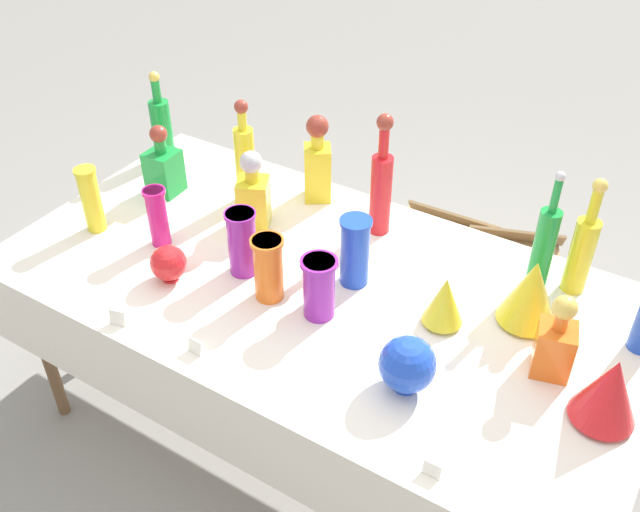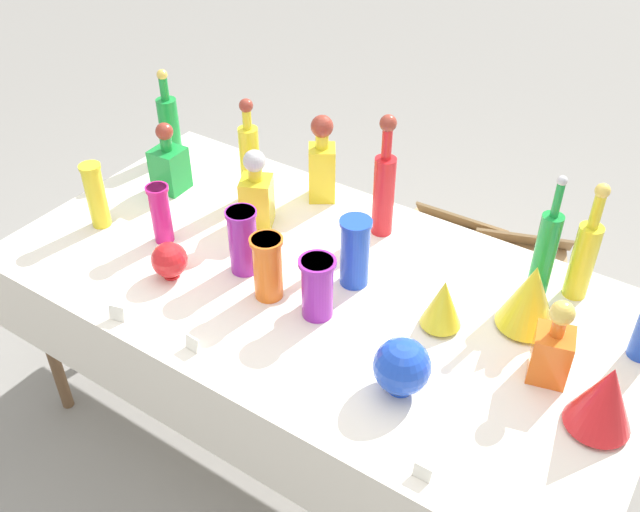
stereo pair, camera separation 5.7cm
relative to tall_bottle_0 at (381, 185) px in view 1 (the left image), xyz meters
The scene contains 27 objects.
ground_plane 1.00m from the tall_bottle_0, 94.11° to the right, with size 40.00×40.00×0.00m, color gray.
display_table 0.44m from the tall_bottle_0, 93.74° to the right, with size 2.02×1.05×0.76m.
tall_bottle_0 is the anchor object (origin of this frame).
tall_bottle_1 0.50m from the tall_bottle_0, behind, with size 0.07×0.07×0.39m.
tall_bottle_2 0.95m from the tall_bottle_0, behind, with size 0.08×0.08×0.36m.
tall_bottle_3 0.55m from the tall_bottle_0, ahead, with size 0.06×0.06×0.40m.
tall_bottle_5 0.65m from the tall_bottle_0, ahead, with size 0.07×0.07×0.39m.
square_decanter_0 0.43m from the tall_bottle_0, 152.60° to the right, with size 0.14×0.14×0.29m.
square_decanter_1 0.77m from the tall_bottle_0, 25.50° to the right, with size 0.12×0.12×0.26m.
square_decanter_2 0.81m from the tall_bottle_0, 166.12° to the right, with size 0.11×0.11×0.27m.
square_decanter_3 0.30m from the tall_bottle_0, 167.25° to the left, with size 0.13×0.13×0.33m.
slender_vase_0 0.74m from the tall_bottle_0, 142.43° to the right, with size 0.08×0.08×0.21m.
slender_vase_1 0.50m from the tall_bottle_0, 121.37° to the right, with size 0.10×0.10×0.22m.
slender_vase_2 0.97m from the tall_bottle_0, 148.73° to the right, with size 0.07×0.07×0.23m.
slender_vase_3 0.30m from the tall_bottle_0, 77.27° to the right, with size 0.10×0.10×0.23m.
slender_vase_4 0.50m from the tall_bottle_0, 103.84° to the right, with size 0.10×0.10×0.21m.
slender_vase_5 0.48m from the tall_bottle_0, 83.74° to the right, with size 0.11×0.11×0.20m.
fluted_vase_0 0.50m from the tall_bottle_0, 40.02° to the right, with size 0.12×0.12×0.16m.
fluted_vase_1 0.61m from the tall_bottle_0, 17.22° to the right, with size 0.17×0.17×0.22m.
fluted_vase_2 0.96m from the tall_bottle_0, 26.55° to the right, with size 0.16×0.16×0.20m.
round_bowl_0 0.72m from the tall_bottle_0, 56.23° to the right, with size 0.15×0.15×0.16m.
round_bowl_1 0.73m from the tall_bottle_0, 126.53° to the right, with size 0.11×0.11×0.12m.
price_tag_left 1.00m from the tall_bottle_0, 54.69° to the right, with size 0.05×0.01×0.04m, color white.
price_tag_center 0.93m from the tall_bottle_0, 117.26° to the right, with size 0.05×0.01×0.05m, color white.
price_tag_right 0.81m from the tall_bottle_0, 101.14° to the right, with size 0.05×0.01×0.04m, color white.
cardboard_box_behind_left 1.05m from the tall_bottle_0, 66.34° to the left, with size 0.54×0.49×0.43m.
cardboard_box_behind_right 1.00m from the tall_bottle_0, 89.31° to the left, with size 0.49×0.37×0.42m.
Camera 1 is at (0.90, -1.45, 2.17)m, focal length 40.00 mm.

